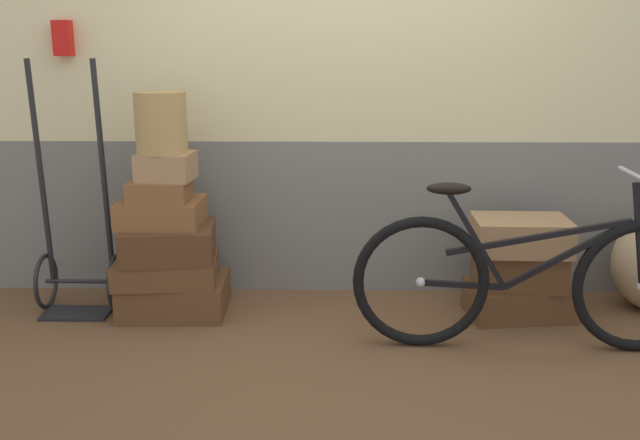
{
  "coord_description": "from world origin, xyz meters",
  "views": [
    {
      "loc": [
        -0.12,
        -3.52,
        1.54
      ],
      "look_at": [
        -0.19,
        0.26,
        0.58
      ],
      "focal_mm": 40.2,
      "sensor_mm": 36.0,
      "label": 1
    }
  ],
  "objects_px": {
    "suitcase_3": "(161,212)",
    "luggage_trolley": "(78,258)",
    "suitcase_8": "(521,235)",
    "suitcase_0": "(175,295)",
    "suitcase_6": "(519,300)",
    "suitcase_7": "(518,267)",
    "wicker_basket": "(161,122)",
    "suitcase_1": "(167,269)",
    "suitcase_2": "(169,243)",
    "suitcase_5": "(166,166)",
    "bicycle": "(530,280)",
    "suitcase_4": "(160,190)"
  },
  "relations": [
    {
      "from": "wicker_basket",
      "to": "bicycle",
      "type": "height_order",
      "value": "wicker_basket"
    },
    {
      "from": "suitcase_2",
      "to": "suitcase_5",
      "type": "relative_size",
      "value": 1.72
    },
    {
      "from": "wicker_basket",
      "to": "bicycle",
      "type": "distance_m",
      "value": 2.11
    },
    {
      "from": "suitcase_0",
      "to": "wicker_basket",
      "type": "xyz_separation_m",
      "value": [
        -0.02,
        -0.01,
        1.0
      ]
    },
    {
      "from": "luggage_trolley",
      "to": "suitcase_8",
      "type": "bearing_deg",
      "value": -1.61
    },
    {
      "from": "suitcase_7",
      "to": "bicycle",
      "type": "distance_m",
      "value": 0.47
    },
    {
      "from": "suitcase_3",
      "to": "suitcase_1",
      "type": "bearing_deg",
      "value": -35.03
    },
    {
      "from": "suitcase_0",
      "to": "suitcase_8",
      "type": "height_order",
      "value": "suitcase_8"
    },
    {
      "from": "suitcase_6",
      "to": "suitcase_1",
      "type": "bearing_deg",
      "value": 172.96
    },
    {
      "from": "suitcase_1",
      "to": "suitcase_2",
      "type": "bearing_deg",
      "value": -46.17
    },
    {
      "from": "suitcase_7",
      "to": "luggage_trolley",
      "type": "relative_size",
      "value": 0.35
    },
    {
      "from": "suitcase_2",
      "to": "suitcase_8",
      "type": "xyz_separation_m",
      "value": [
        1.97,
        -0.0,
        0.05
      ]
    },
    {
      "from": "suitcase_2",
      "to": "suitcase_7",
      "type": "relative_size",
      "value": 1.0
    },
    {
      "from": "suitcase_8",
      "to": "suitcase_1",
      "type": "bearing_deg",
      "value": -179.09
    },
    {
      "from": "suitcase_6",
      "to": "luggage_trolley",
      "type": "xyz_separation_m",
      "value": [
        -2.53,
        0.06,
        0.22
      ]
    },
    {
      "from": "suitcase_3",
      "to": "suitcase_7",
      "type": "xyz_separation_m",
      "value": [
        2.02,
        -0.01,
        -0.31
      ]
    },
    {
      "from": "suitcase_7",
      "to": "luggage_trolley",
      "type": "distance_m",
      "value": 2.52
    },
    {
      "from": "suitcase_7",
      "to": "wicker_basket",
      "type": "height_order",
      "value": "wicker_basket"
    },
    {
      "from": "suitcase_0",
      "to": "suitcase_4",
      "type": "bearing_deg",
      "value": -149.85
    },
    {
      "from": "suitcase_8",
      "to": "luggage_trolley",
      "type": "relative_size",
      "value": 0.36
    },
    {
      "from": "wicker_basket",
      "to": "bicycle",
      "type": "bearing_deg",
      "value": -13.44
    },
    {
      "from": "suitcase_8",
      "to": "suitcase_0",
      "type": "bearing_deg",
      "value": -179.57
    },
    {
      "from": "suitcase_2",
      "to": "suitcase_8",
      "type": "bearing_deg",
      "value": -5.96
    },
    {
      "from": "suitcase_4",
      "to": "suitcase_1",
      "type": "bearing_deg",
      "value": 43.41
    },
    {
      "from": "suitcase_1",
      "to": "wicker_basket",
      "type": "height_order",
      "value": "wicker_basket"
    },
    {
      "from": "suitcase_1",
      "to": "luggage_trolley",
      "type": "xyz_separation_m",
      "value": [
        -0.52,
        0.05,
        0.05
      ]
    },
    {
      "from": "suitcase_1",
      "to": "suitcase_8",
      "type": "bearing_deg",
      "value": -5.66
    },
    {
      "from": "suitcase_6",
      "to": "luggage_trolley",
      "type": "relative_size",
      "value": 0.4
    },
    {
      "from": "suitcase_8",
      "to": "bicycle",
      "type": "bearing_deg",
      "value": -95.85
    },
    {
      "from": "suitcase_6",
      "to": "suitcase_7",
      "type": "bearing_deg",
      "value": 127.02
    },
    {
      "from": "suitcase_4",
      "to": "suitcase_8",
      "type": "relative_size",
      "value": 0.62
    },
    {
      "from": "suitcase_6",
      "to": "suitcase_7",
      "type": "distance_m",
      "value": 0.19
    },
    {
      "from": "suitcase_0",
      "to": "suitcase_3",
      "type": "xyz_separation_m",
      "value": [
        -0.05,
        -0.0,
        0.49
      ]
    },
    {
      "from": "suitcase_0",
      "to": "luggage_trolley",
      "type": "height_order",
      "value": "luggage_trolley"
    },
    {
      "from": "bicycle",
      "to": "suitcase_2",
      "type": "bearing_deg",
      "value": 167.1
    },
    {
      "from": "suitcase_2",
      "to": "suitcase_6",
      "type": "height_order",
      "value": "suitcase_2"
    },
    {
      "from": "suitcase_3",
      "to": "suitcase_4",
      "type": "xyz_separation_m",
      "value": [
        0.0,
        -0.03,
        0.13
      ]
    },
    {
      "from": "suitcase_2",
      "to": "suitcase_5",
      "type": "xyz_separation_m",
      "value": [
        0.0,
        0.02,
        0.43
      ]
    },
    {
      "from": "suitcase_7",
      "to": "bicycle",
      "type": "xyz_separation_m",
      "value": [
        -0.06,
        -0.46,
        0.08
      ]
    },
    {
      "from": "suitcase_8",
      "to": "luggage_trolley",
      "type": "height_order",
      "value": "luggage_trolley"
    },
    {
      "from": "suitcase_3",
      "to": "suitcase_6",
      "type": "height_order",
      "value": "suitcase_3"
    },
    {
      "from": "suitcase_0",
      "to": "wicker_basket",
      "type": "height_order",
      "value": "wicker_basket"
    },
    {
      "from": "suitcase_1",
      "to": "suitcase_2",
      "type": "height_order",
      "value": "suitcase_2"
    },
    {
      "from": "suitcase_3",
      "to": "luggage_trolley",
      "type": "height_order",
      "value": "luggage_trolley"
    },
    {
      "from": "suitcase_1",
      "to": "suitcase_5",
      "type": "bearing_deg",
      "value": -11.68
    },
    {
      "from": "suitcase_6",
      "to": "suitcase_8",
      "type": "xyz_separation_m",
      "value": [
        -0.02,
        -0.02,
        0.39
      ]
    },
    {
      "from": "suitcase_3",
      "to": "luggage_trolley",
      "type": "bearing_deg",
      "value": 177.38
    },
    {
      "from": "suitcase_4",
      "to": "wicker_basket",
      "type": "bearing_deg",
      "value": 31.97
    },
    {
      "from": "suitcase_3",
      "to": "wicker_basket",
      "type": "xyz_separation_m",
      "value": [
        0.03,
        -0.01,
        0.5
      ]
    },
    {
      "from": "suitcase_5",
      "to": "bicycle",
      "type": "height_order",
      "value": "suitcase_5"
    }
  ]
}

